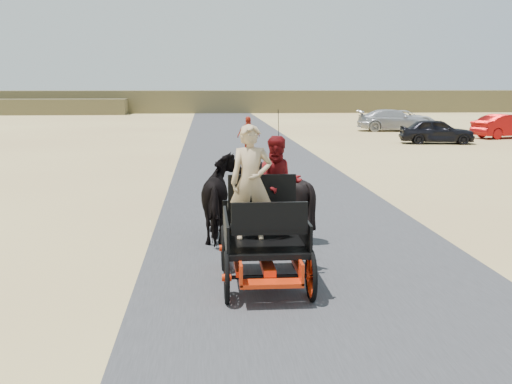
{
  "coord_description": "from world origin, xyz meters",
  "views": [
    {
      "loc": [
        -1.85,
        -10.13,
        3.14
      ],
      "look_at": [
        -0.96,
        1.29,
        1.2
      ],
      "focal_mm": 45.0,
      "sensor_mm": 36.0,
      "label": 1
    }
  ],
  "objects": [
    {
      "name": "horse_left",
      "position": [
        -1.51,
        2.69,
        0.85
      ],
      "size": [
        0.91,
        2.01,
        1.7
      ],
      "primitive_type": "imported",
      "rotation": [
        0.0,
        0.0,
        3.14
      ],
      "color": "black",
      "rests_on": "ground"
    },
    {
      "name": "carriage",
      "position": [
        -0.96,
        -0.31,
        0.36
      ],
      "size": [
        1.3,
        2.4,
        0.72
      ],
      "primitive_type": null,
      "color": "black",
      "rests_on": "ground"
    },
    {
      "name": "horse_right",
      "position": [
        -0.41,
        2.69,
        0.85
      ],
      "size": [
        1.37,
        1.54,
        1.7
      ],
      "primitive_type": "imported",
      "rotation": [
        0.0,
        0.0,
        3.14
      ],
      "color": "black",
      "rests_on": "ground"
    },
    {
      "name": "pedestrian",
      "position": [
        0.03,
        18.09,
        0.86
      ],
      "size": [
        1.06,
        0.57,
        1.73
      ],
      "primitive_type": "imported",
      "rotation": [
        0.0,
        0.0,
        3.3
      ],
      "color": "#B02614",
      "rests_on": "ground"
    },
    {
      "name": "car_c",
      "position": [
        10.78,
        32.14,
        0.72
      ],
      "size": [
        5.17,
        2.6,
        1.44
      ],
      "primitive_type": "imported",
      "rotation": [
        0.0,
        0.0,
        1.45
      ],
      "color": "#B2B2B7",
      "rests_on": "ground"
    },
    {
      "name": "car_b",
      "position": [
        15.7,
        26.07,
        0.69
      ],
      "size": [
        4.45,
        2.56,
        1.39
      ],
      "primitive_type": "imported",
      "rotation": [
        0.0,
        0.0,
        1.85
      ],
      "color": "maroon",
      "rests_on": "ground"
    },
    {
      "name": "ridge_far",
      "position": [
        0.0,
        62.0,
        1.2
      ],
      "size": [
        140.0,
        6.0,
        2.4
      ],
      "primitive_type": "cube",
      "color": "brown",
      "rests_on": "ground"
    },
    {
      "name": "ground",
      "position": [
        0.0,
        0.0,
        0.0
      ],
      "size": [
        140.0,
        140.0,
        0.0
      ],
      "primitive_type": "plane",
      "color": "tan"
    },
    {
      "name": "road",
      "position": [
        0.0,
        0.0,
        0.01
      ],
      "size": [
        6.0,
        140.0,
        0.01
      ],
      "primitive_type": "cube",
      "color": "#38383A",
      "rests_on": "ground"
    },
    {
      "name": "car_d",
      "position": [
        12.9,
        36.62,
        0.6
      ],
      "size": [
        4.39,
        2.1,
        1.21
      ],
      "primitive_type": "imported",
      "rotation": [
        0.0,
        0.0,
        1.55
      ],
      "color": "silver",
      "rests_on": "ground"
    },
    {
      "name": "passenger_woman",
      "position": [
        -0.66,
        0.29,
        1.51
      ],
      "size": [
        0.77,
        0.6,
        1.58
      ],
      "primitive_type": "imported",
      "color": "#660C0F",
      "rests_on": "carriage"
    },
    {
      "name": "driver_man",
      "position": [
        -1.16,
        -0.26,
        1.62
      ],
      "size": [
        0.66,
        0.43,
        1.8
      ],
      "primitive_type": "imported",
      "color": "tan",
      "rests_on": "carriage"
    },
    {
      "name": "car_a",
      "position": [
        10.36,
        23.0,
        0.66
      ],
      "size": [
        4.05,
        2.1,
        1.32
      ],
      "primitive_type": "imported",
      "rotation": [
        0.0,
        0.0,
        1.43
      ],
      "color": "black",
      "rests_on": "ground"
    }
  ]
}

